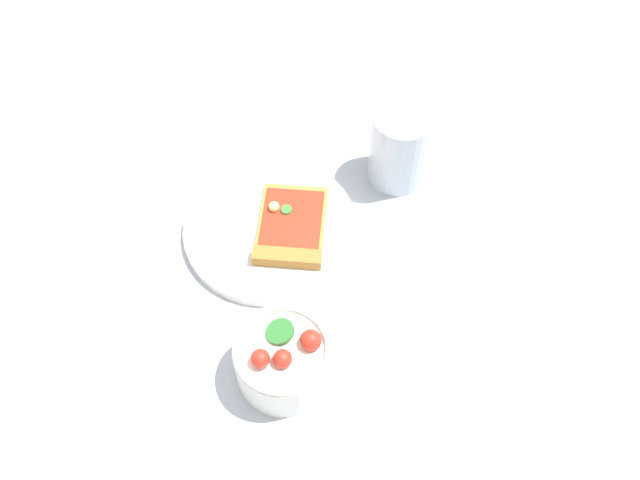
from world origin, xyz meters
TOP-DOWN VIEW (x-y plane):
  - ground_plane at (0.00, 0.00)m, footprint 2.40×2.40m
  - plate at (-0.01, -0.04)m, footprint 0.23×0.23m
  - pizza_slice_main at (-0.04, -0.05)m, footprint 0.15×0.15m
  - salad_bowl at (-0.17, 0.08)m, footprint 0.11×0.11m
  - soda_glass at (-0.05, -0.23)m, footprint 0.08×0.08m

SIDE VIEW (x-z plane):
  - ground_plane at x=0.00m, z-range 0.00..0.00m
  - plate at x=-0.01m, z-range 0.00..0.01m
  - pizza_slice_main at x=-0.04m, z-range 0.01..0.03m
  - salad_bowl at x=-0.17m, z-range 0.00..0.08m
  - soda_glass at x=-0.05m, z-range 0.00..0.11m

